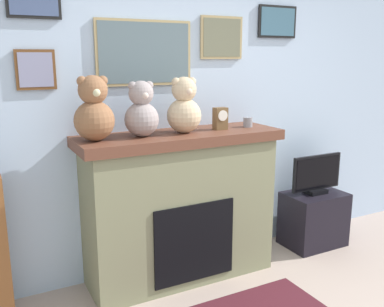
{
  "coord_description": "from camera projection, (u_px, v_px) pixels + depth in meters",
  "views": [
    {
      "loc": [
        -1.76,
        -1.26,
        1.8
      ],
      "look_at": [
        -0.22,
        1.69,
        1.04
      ],
      "focal_mm": 39.87,
      "sensor_mm": 36.0,
      "label": 1
    }
  ],
  "objects": [
    {
      "name": "back_wall",
      "position": [
        197.0,
        114.0,
        3.72
      ],
      "size": [
        5.2,
        0.15,
        2.6
      ],
      "color": "silver",
      "rests_on": "ground_plane"
    },
    {
      "name": "fireplace",
      "position": [
        180.0,
        206.0,
        3.46
      ],
      "size": [
        1.63,
        0.56,
        1.22
      ],
      "color": "gray",
      "rests_on": "ground_plane"
    },
    {
      "name": "tv_stand",
      "position": [
        313.0,
        219.0,
        4.14
      ],
      "size": [
        0.57,
        0.4,
        0.52
      ],
      "primitive_type": "cube",
      "color": "black",
      "rests_on": "ground_plane"
    },
    {
      "name": "television",
      "position": [
        317.0,
        175.0,
        4.04
      ],
      "size": [
        0.56,
        0.14,
        0.37
      ],
      "color": "black",
      "rests_on": "tv_stand"
    },
    {
      "name": "candle_jar",
      "position": [
        248.0,
        122.0,
        3.59
      ],
      "size": [
        0.08,
        0.08,
        0.08
      ],
      "primitive_type": "cylinder",
      "color": "gray",
      "rests_on": "fireplace"
    },
    {
      "name": "mantel_clock",
      "position": [
        220.0,
        118.0,
        3.45
      ],
      "size": [
        0.11,
        0.08,
        0.18
      ],
      "color": "brown",
      "rests_on": "fireplace"
    },
    {
      "name": "teddy_bear_grey",
      "position": [
        94.0,
        112.0,
        2.96
      ],
      "size": [
        0.28,
        0.28,
        0.46
      ],
      "color": "#90603F",
      "rests_on": "fireplace"
    },
    {
      "name": "teddy_bear_cream",
      "position": [
        142.0,
        112.0,
        3.12
      ],
      "size": [
        0.25,
        0.25,
        0.41
      ],
      "color": "#9E908F",
      "rests_on": "fireplace"
    },
    {
      "name": "teddy_bear_tan",
      "position": [
        184.0,
        108.0,
        3.28
      ],
      "size": [
        0.27,
        0.27,
        0.43
      ],
      "color": "#D2B68F",
      "rests_on": "fireplace"
    }
  ]
}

